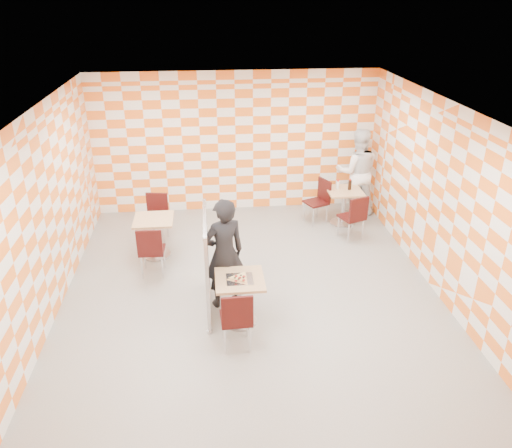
{
  "coord_description": "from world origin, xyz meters",
  "views": [
    {
      "loc": [
        -0.62,
        -6.81,
        4.52
      ],
      "look_at": [
        0.1,
        0.2,
        1.15
      ],
      "focal_mm": 35.0,
      "sensor_mm": 36.0,
      "label": 1
    }
  ],
  "objects_px": {
    "empty_table": "(155,231)",
    "second_table": "(344,201)",
    "man_white": "(357,172)",
    "chair_empty_far": "(157,213)",
    "main_table": "(240,293)",
    "man_dark": "(224,254)",
    "chair_second_front": "(355,215)",
    "soda_bottle": "(350,185)",
    "chair_second_side": "(320,198)",
    "chair_empty_near": "(151,248)",
    "partition": "(207,263)",
    "chair_main_front": "(237,317)",
    "sport_bottle": "(338,185)"
  },
  "relations": [
    {
      "from": "chair_second_side",
      "to": "chair_empty_near",
      "type": "height_order",
      "value": "same"
    },
    {
      "from": "man_dark",
      "to": "empty_table",
      "type": "bearing_deg",
      "value": -73.84
    },
    {
      "from": "second_table",
      "to": "man_dark",
      "type": "distance_m",
      "value": 3.74
    },
    {
      "from": "soda_bottle",
      "to": "chair_empty_far",
      "type": "bearing_deg",
      "value": -175.11
    },
    {
      "from": "chair_second_front",
      "to": "chair_empty_near",
      "type": "relative_size",
      "value": 1.0
    },
    {
      "from": "chair_main_front",
      "to": "chair_second_side",
      "type": "distance_m",
      "value": 4.43
    },
    {
      "from": "main_table",
      "to": "sport_bottle",
      "type": "xyz_separation_m",
      "value": [
        2.26,
        3.28,
        0.33
      ]
    },
    {
      "from": "chair_second_front",
      "to": "sport_bottle",
      "type": "bearing_deg",
      "value": 99.07
    },
    {
      "from": "empty_table",
      "to": "chair_second_front",
      "type": "xyz_separation_m",
      "value": [
        3.79,
        0.25,
        0.04
      ]
    },
    {
      "from": "man_white",
      "to": "chair_empty_far",
      "type": "bearing_deg",
      "value": 18.16
    },
    {
      "from": "second_table",
      "to": "chair_empty_far",
      "type": "xyz_separation_m",
      "value": [
        -3.79,
        -0.31,
        0.04
      ]
    },
    {
      "from": "empty_table",
      "to": "sport_bottle",
      "type": "xyz_separation_m",
      "value": [
        3.65,
        1.1,
        0.33
      ]
    },
    {
      "from": "chair_main_front",
      "to": "man_white",
      "type": "height_order",
      "value": "man_white"
    },
    {
      "from": "partition",
      "to": "sport_bottle",
      "type": "relative_size",
      "value": 7.75
    },
    {
      "from": "partition",
      "to": "second_table",
      "type": "bearing_deg",
      "value": 44.2
    },
    {
      "from": "chair_second_front",
      "to": "chair_empty_near",
      "type": "height_order",
      "value": "same"
    },
    {
      "from": "main_table",
      "to": "chair_empty_near",
      "type": "bearing_deg",
      "value": 133.92
    },
    {
      "from": "chair_main_front",
      "to": "partition",
      "type": "distance_m",
      "value": 1.13
    },
    {
      "from": "second_table",
      "to": "chair_empty_near",
      "type": "height_order",
      "value": "chair_empty_near"
    },
    {
      "from": "chair_main_front",
      "to": "man_dark",
      "type": "height_order",
      "value": "man_dark"
    },
    {
      "from": "chair_second_side",
      "to": "chair_empty_near",
      "type": "relative_size",
      "value": 1.0
    },
    {
      "from": "chair_second_front",
      "to": "chair_second_side",
      "type": "bearing_deg",
      "value": 118.02
    },
    {
      "from": "chair_second_front",
      "to": "chair_empty_far",
      "type": "relative_size",
      "value": 1.0
    },
    {
      "from": "chair_empty_far",
      "to": "man_white",
      "type": "distance_m",
      "value": 4.29
    },
    {
      "from": "sport_bottle",
      "to": "soda_bottle",
      "type": "relative_size",
      "value": 0.87
    },
    {
      "from": "chair_empty_far",
      "to": "man_white",
      "type": "xyz_separation_m",
      "value": [
        4.19,
        0.85,
        0.39
      ]
    },
    {
      "from": "second_table",
      "to": "soda_bottle",
      "type": "relative_size",
      "value": 3.26
    },
    {
      "from": "empty_table",
      "to": "chair_empty_far",
      "type": "bearing_deg",
      "value": 91.01
    },
    {
      "from": "man_white",
      "to": "soda_bottle",
      "type": "height_order",
      "value": "man_white"
    },
    {
      "from": "man_white",
      "to": "chair_main_front",
      "type": "bearing_deg",
      "value": 63.21
    },
    {
      "from": "chair_second_side",
      "to": "partition",
      "type": "bearing_deg",
      "value": -129.13
    },
    {
      "from": "second_table",
      "to": "sport_bottle",
      "type": "xyz_separation_m",
      "value": [
        -0.13,
        0.1,
        0.33
      ]
    },
    {
      "from": "chair_empty_near",
      "to": "man_dark",
      "type": "bearing_deg",
      "value": -38.2
    },
    {
      "from": "chair_empty_near",
      "to": "partition",
      "type": "distance_m",
      "value": 1.41
    },
    {
      "from": "empty_table",
      "to": "partition",
      "type": "xyz_separation_m",
      "value": [
        0.93,
        -1.76,
        0.28
      ]
    },
    {
      "from": "main_table",
      "to": "soda_bottle",
      "type": "xyz_separation_m",
      "value": [
        2.49,
        3.2,
        0.34
      ]
    },
    {
      "from": "main_table",
      "to": "man_dark",
      "type": "bearing_deg",
      "value": 111.21
    },
    {
      "from": "partition",
      "to": "chair_main_front",
      "type": "bearing_deg",
      "value": -70.43
    },
    {
      "from": "sport_bottle",
      "to": "soda_bottle",
      "type": "distance_m",
      "value": 0.24
    },
    {
      "from": "main_table",
      "to": "chair_empty_far",
      "type": "distance_m",
      "value": 3.2
    },
    {
      "from": "chair_second_side",
      "to": "chair_empty_near",
      "type": "bearing_deg",
      "value": -150.25
    },
    {
      "from": "chair_second_front",
      "to": "soda_bottle",
      "type": "relative_size",
      "value": 4.02
    },
    {
      "from": "man_dark",
      "to": "partition",
      "type": "bearing_deg",
      "value": -1.65
    },
    {
      "from": "chair_main_front",
      "to": "chair_second_side",
      "type": "height_order",
      "value": "same"
    },
    {
      "from": "chair_empty_near",
      "to": "sport_bottle",
      "type": "xyz_separation_m",
      "value": [
        3.65,
        1.84,
        0.29
      ]
    },
    {
      "from": "chair_main_front",
      "to": "man_white",
      "type": "xyz_separation_m",
      "value": [
        2.87,
        4.35,
        0.39
      ]
    },
    {
      "from": "partition",
      "to": "man_white",
      "type": "distance_m",
      "value": 4.63
    },
    {
      "from": "empty_table",
      "to": "partition",
      "type": "distance_m",
      "value": 2.01
    },
    {
      "from": "empty_table",
      "to": "second_table",
      "type": "bearing_deg",
      "value": 14.93
    },
    {
      "from": "chair_second_side",
      "to": "sport_bottle",
      "type": "distance_m",
      "value": 0.46
    }
  ]
}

